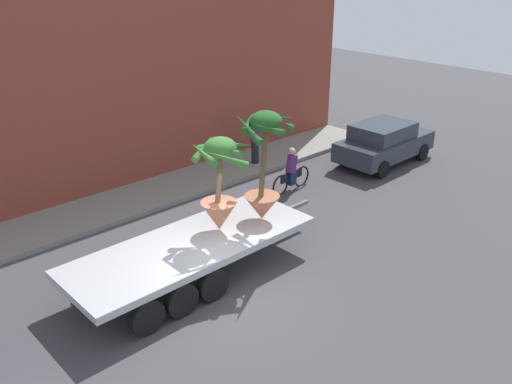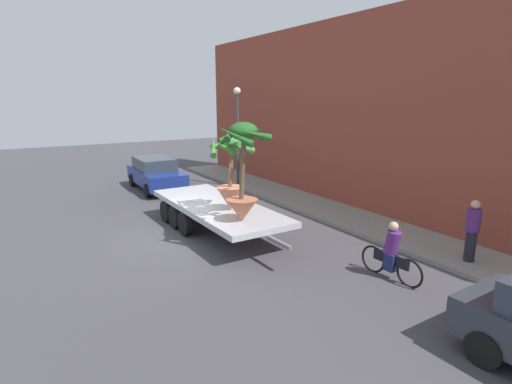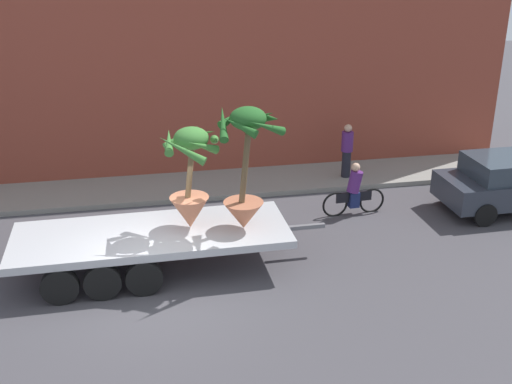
# 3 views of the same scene
# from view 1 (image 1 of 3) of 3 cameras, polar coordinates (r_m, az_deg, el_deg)

# --- Properties ---
(ground_plane) EXTENTS (60.00, 60.00, 0.00)m
(ground_plane) POSITION_cam_1_polar(r_m,az_deg,el_deg) (12.78, -3.32, -11.19)
(ground_plane) COLOR #423F44
(sidewalk) EXTENTS (24.00, 2.20, 0.15)m
(sidewalk) POSITION_cam_1_polar(r_m,az_deg,el_deg) (17.30, -16.24, -1.94)
(sidewalk) COLOR gray
(sidewalk) RESTS_ON ground
(building_facade) EXTENTS (24.00, 1.20, 7.63)m
(building_facade) POSITION_cam_1_polar(r_m,az_deg,el_deg) (17.63, -20.22, 10.92)
(building_facade) COLOR brown
(building_facade) RESTS_ON ground
(flatbed_trailer) EXTENTS (7.30, 2.40, 0.98)m
(flatbed_trailer) POSITION_cam_1_polar(r_m,az_deg,el_deg) (13.09, -7.67, -6.45)
(flatbed_trailer) COLOR #B7BABF
(flatbed_trailer) RESTS_ON ground
(potted_palm_rear) EXTENTS (1.45, 1.52, 2.40)m
(potted_palm_rear) POSITION_cam_1_polar(r_m,az_deg,el_deg) (13.15, -3.86, 0.68)
(potted_palm_rear) COLOR #C17251
(potted_palm_rear) RESTS_ON flatbed_trailer
(potted_palm_middle) EXTENTS (1.52, 1.53, 2.87)m
(potted_palm_middle) POSITION_cam_1_polar(r_m,az_deg,el_deg) (13.59, 0.85, 2.80)
(potted_palm_middle) COLOR #B26647
(potted_palm_middle) RESTS_ON flatbed_trailer
(cyclist) EXTENTS (1.84, 0.37, 1.54)m
(cyclist) POSITION_cam_1_polar(r_m,az_deg,el_deg) (18.04, 3.76, 2.15)
(cyclist) COLOR black
(cyclist) RESTS_ON ground
(parked_car) EXTENTS (4.15, 1.98, 1.58)m
(parked_car) POSITION_cam_1_polar(r_m,az_deg,el_deg) (20.97, 13.36, 5.15)
(parked_car) COLOR #2D333D
(parked_car) RESTS_ON ground
(pedestrian_near_gate) EXTENTS (0.36, 0.36, 1.71)m
(pedestrian_near_gate) POSITION_cam_1_polar(r_m,az_deg,el_deg) (19.95, -0.10, 5.50)
(pedestrian_near_gate) COLOR black
(pedestrian_near_gate) RESTS_ON sidewalk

